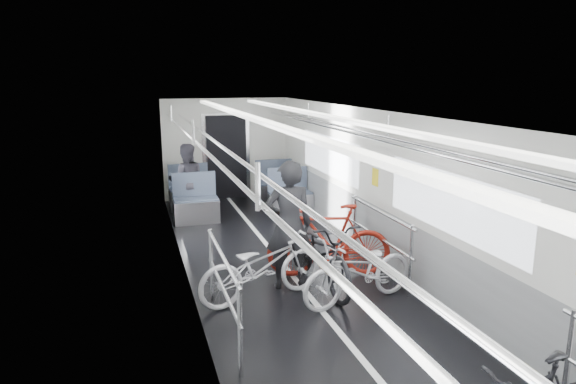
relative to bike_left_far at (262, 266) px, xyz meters
name	(u,v)px	position (x,y,z in m)	size (l,w,h in m)	color
car_shell	(290,201)	(0.64, 0.78, 0.66)	(3.02, 14.01, 2.41)	black
bike_left_far	(262,266)	(0.00, 0.00, 0.00)	(0.62, 1.79, 0.94)	silver
bike_right_mid	(360,271)	(1.19, -0.48, -0.02)	(0.59, 1.69, 0.89)	#B9B9BE
bike_right_far	(329,241)	(1.15, 0.51, 0.08)	(0.52, 1.83, 1.10)	maroon
bike_aisle	(321,252)	(0.90, 0.20, 0.03)	(0.67, 1.91, 1.00)	black
person_standing	(289,225)	(0.47, 0.30, 0.44)	(0.66, 0.43, 1.81)	black
person_seated	(187,181)	(-0.48, 4.45, 0.31)	(0.76, 0.59, 1.56)	#322F38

